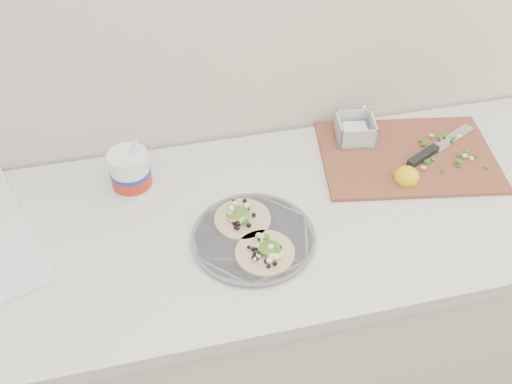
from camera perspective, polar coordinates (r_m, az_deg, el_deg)
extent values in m
cube|color=beige|center=(1.42, -7.28, 17.12)|extent=(3.50, 0.05, 2.60)
cube|color=silver|center=(1.79, -3.45, -13.21)|extent=(2.40, 0.62, 0.86)
cube|color=silver|center=(1.42, -4.05, -3.88)|extent=(2.44, 0.66, 0.04)
cylinder|color=slate|center=(1.37, -0.27, -4.62)|extent=(0.28, 0.28, 0.01)
cylinder|color=slate|center=(1.36, -0.27, -4.48)|extent=(0.30, 0.30, 0.00)
cylinder|color=white|center=(1.49, -12.45, 1.91)|extent=(0.10, 0.10, 0.12)
cylinder|color=red|center=(1.50, -12.37, 1.51)|extent=(0.10, 0.10, 0.04)
cylinder|color=#192D99|center=(1.49, -12.47, 2.04)|extent=(0.10, 0.10, 0.01)
cube|color=brown|center=(1.64, 14.88, 3.49)|extent=(0.53, 0.41, 0.01)
cube|color=white|center=(1.66, 9.87, 5.91)|extent=(0.07, 0.07, 0.03)
ellipsoid|color=yellow|center=(1.55, 14.87, 1.69)|extent=(0.07, 0.07, 0.06)
cube|color=silver|center=(1.73, 19.02, 5.13)|extent=(0.17, 0.11, 0.00)
cube|color=black|center=(1.63, 16.38, 3.51)|extent=(0.11, 0.07, 0.02)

